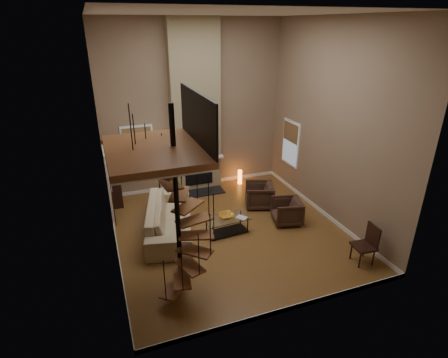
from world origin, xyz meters
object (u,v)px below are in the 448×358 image
object	(u,v)px
floor_lamp	(158,164)
coffee_table	(227,223)
sofa	(169,218)
hutch	(112,175)
accent_lamp	(240,177)
side_chair	(367,243)
armchair_far	(289,211)
armchair_near	(262,195)

from	to	relation	value
floor_lamp	coffee_table	bearing A→B (deg)	-57.35
coffee_table	sofa	bearing A→B (deg)	155.73
sofa	coffee_table	xyz separation A→B (m)	(1.46, -0.66, -0.11)
hutch	floor_lamp	distance (m)	1.58
sofa	accent_lamp	distance (m)	3.79
coffee_table	floor_lamp	bearing A→B (deg)	122.65
floor_lamp	side_chair	xyz separation A→B (m)	(4.05, -4.55, -0.89)
coffee_table	accent_lamp	distance (m)	3.31
armchair_far	side_chair	size ratio (longest dim) A/B	0.79
armchair_near	coffee_table	distance (m)	1.93
armchair_near	coffee_table	world-z (taller)	armchair_near
floor_lamp	accent_lamp	world-z (taller)	floor_lamp
accent_lamp	sofa	bearing A→B (deg)	-143.50
armchair_near	hutch	bearing A→B (deg)	-91.78
armchair_near	accent_lamp	size ratio (longest dim) A/B	1.65
armchair_far	armchair_near	bearing A→B (deg)	-151.96
hutch	accent_lamp	world-z (taller)	hutch
floor_lamp	sofa	bearing A→B (deg)	-92.10
sofa	armchair_far	size ratio (longest dim) A/B	3.70
hutch	side_chair	bearing A→B (deg)	-44.41
armchair_near	armchair_far	size ratio (longest dim) A/B	1.08
accent_lamp	coffee_table	bearing A→B (deg)	-118.62
coffee_table	floor_lamp	xyz separation A→B (m)	(-1.40, 2.18, 1.13)
hutch	accent_lamp	size ratio (longest dim) A/B	3.86
sofa	side_chair	bearing A→B (deg)	-113.06
sofa	floor_lamp	bearing A→B (deg)	11.21
sofa	armchair_far	bearing A→B (deg)	-89.35
armchair_near	side_chair	xyz separation A→B (m)	(1.07, -3.47, 0.17)
armchair_near	accent_lamp	distance (m)	1.80
coffee_table	accent_lamp	world-z (taller)	accent_lamp
sofa	coffee_table	world-z (taller)	sofa
armchair_far	coffee_table	world-z (taller)	armchair_far
armchair_far	coffee_table	distance (m)	1.88
armchair_near	accent_lamp	world-z (taller)	armchair_near
hutch	coffee_table	bearing A→B (deg)	-46.76
hutch	armchair_far	xyz separation A→B (m)	(4.60, -2.99, -0.60)
hutch	sofa	distance (m)	2.64
floor_lamp	armchair_near	bearing A→B (deg)	-19.88
sofa	armchair_far	xyz separation A→B (m)	(3.33, -0.75, -0.04)
coffee_table	armchair_far	bearing A→B (deg)	-2.78
hutch	coffee_table	xyz separation A→B (m)	(2.73, -2.90, -0.67)
hutch	sofa	size ratio (longest dim) A/B	0.68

